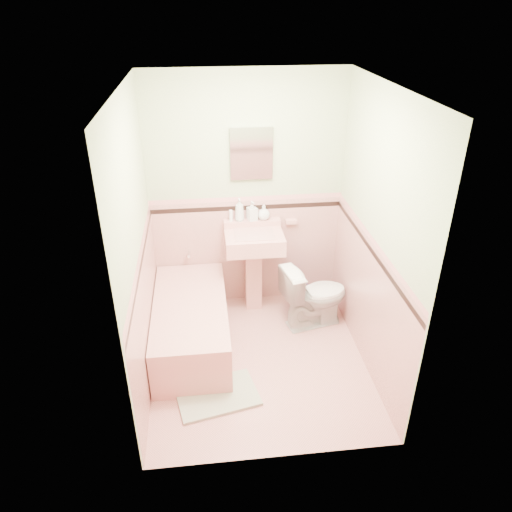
{
  "coord_description": "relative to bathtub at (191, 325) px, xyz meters",
  "views": [
    {
      "loc": [
        -0.44,
        -3.54,
        3.09
      ],
      "look_at": [
        0.0,
        0.25,
        1.0
      ],
      "focal_mm": 33.88,
      "sensor_mm": 36.0,
      "label": 1
    }
  ],
  "objects": [
    {
      "name": "toilet",
      "position": [
        1.27,
        0.2,
        0.12
      ],
      "size": [
        0.75,
        0.53,
        0.69
      ],
      "primitive_type": "imported",
      "rotation": [
        0.0,
        0.0,
        1.8
      ],
      "color": "white",
      "rests_on": "floor"
    },
    {
      "name": "shoe",
      "position": [
        0.23,
        -0.66,
        -0.17
      ],
      "size": [
        0.16,
        0.1,
        0.06
      ],
      "primitive_type": "cube",
      "rotation": [
        0.0,
        0.0,
        0.19
      ],
      "color": "#BF1E59",
      "rests_on": "bath_mat"
    },
    {
      "name": "accent_right",
      "position": [
        1.61,
        -0.33,
        0.89
      ],
      "size": [
        0.0,
        2.2,
        2.2
      ],
      "primitive_type": "plane",
      "rotation": [
        1.57,
        0.0,
        -1.57
      ],
      "color": "black",
      "rests_on": "ground"
    },
    {
      "name": "wainscot_right",
      "position": [
        1.62,
        -0.33,
        0.38
      ],
      "size": [
        0.0,
        2.2,
        2.2
      ],
      "primitive_type": "plane",
      "rotation": [
        1.57,
        0.0,
        -1.57
      ],
      "color": "#DA9892",
      "rests_on": "ground"
    },
    {
      "name": "sink_faucet",
      "position": [
        0.68,
        0.67,
        0.72
      ],
      "size": [
        0.02,
        0.02,
        0.1
      ],
      "primitive_type": "cylinder",
      "color": "silver",
      "rests_on": "sink"
    },
    {
      "name": "soap_bottle_left",
      "position": [
        0.55,
        0.71,
        0.89
      ],
      "size": [
        0.1,
        0.1,
        0.24
      ],
      "primitive_type": "imported",
      "rotation": [
        0.0,
        0.0,
        0.09
      ],
      "color": "#B2B2B2",
      "rests_on": "sink"
    },
    {
      "name": "bathtub",
      "position": [
        0.0,
        0.0,
        0.0
      ],
      "size": [
        0.7,
        1.5,
        0.45
      ],
      "primitive_type": "cube",
      "color": "tan",
      "rests_on": "floor"
    },
    {
      "name": "wall_left",
      "position": [
        -0.37,
        -0.33,
        1.02
      ],
      "size": [
        0.0,
        2.5,
        2.5
      ],
      "primitive_type": "plane",
      "rotation": [
        1.57,
        0.0,
        1.57
      ],
      "color": "beige",
      "rests_on": "ground"
    },
    {
      "name": "cap_front",
      "position": [
        0.63,
        -1.41,
        0.99
      ],
      "size": [
        2.0,
        0.0,
        2.0
      ],
      "primitive_type": "plane",
      "rotation": [
        -1.57,
        0.0,
        0.0
      ],
      "color": "#D88887",
      "rests_on": "ground"
    },
    {
      "name": "wainscot_front",
      "position": [
        0.63,
        -1.42,
        0.38
      ],
      "size": [
        2.0,
        0.0,
        2.0
      ],
      "primitive_type": "plane",
      "rotation": [
        -1.57,
        0.0,
        0.0
      ],
      "color": "#DA9892",
      "rests_on": "ground"
    },
    {
      "name": "soap_bottle_right",
      "position": [
        0.8,
        0.71,
        0.85
      ],
      "size": [
        0.16,
        0.16,
        0.16
      ],
      "primitive_type": "imported",
      "rotation": [
        0.0,
        0.0,
        0.33
      ],
      "color": "#B2B2B2",
      "rests_on": "sink"
    },
    {
      "name": "bucket",
      "position": [
        1.17,
        0.49,
        -0.11
      ],
      "size": [
        0.24,
        0.24,
        0.23
      ],
      "primitive_type": null,
      "rotation": [
        0.0,
        0.0,
        -0.06
      ],
      "color": "#000FB1",
      "rests_on": "floor"
    },
    {
      "name": "accent_left",
      "position": [
        -0.35,
        -0.33,
        0.89
      ],
      "size": [
        0.0,
        2.2,
        2.2
      ],
      "primitive_type": "plane",
      "rotation": [
        1.57,
        0.0,
        1.57
      ],
      "color": "black",
      "rests_on": "ground"
    },
    {
      "name": "bath_mat",
      "position": [
        0.21,
        -0.76,
        -0.21
      ],
      "size": [
        0.77,
        0.59,
        0.03
      ],
      "primitive_type": "cube",
      "rotation": [
        0.0,
        0.0,
        0.21
      ],
      "color": "gray",
      "rests_on": "floor"
    },
    {
      "name": "cap_right",
      "position": [
        1.61,
        -0.33,
        1.0
      ],
      "size": [
        0.0,
        2.2,
        2.2
      ],
      "primitive_type": "plane",
      "rotation": [
        1.57,
        0.0,
        -1.57
      ],
      "color": "#D88887",
      "rests_on": "ground"
    },
    {
      "name": "cap_back",
      "position": [
        0.63,
        0.75,
        0.99
      ],
      "size": [
        2.0,
        0.0,
        2.0
      ],
      "primitive_type": "plane",
      "rotation": [
        1.57,
        0.0,
        0.0
      ],
      "color": "#D88887",
      "rests_on": "ground"
    },
    {
      "name": "wall_back",
      "position": [
        0.63,
        0.77,
        1.02
      ],
      "size": [
        2.5,
        0.0,
        2.5
      ],
      "primitive_type": "plane",
      "rotation": [
        1.57,
        0.0,
        0.0
      ],
      "color": "beige",
      "rests_on": "ground"
    },
    {
      "name": "wainscot_back",
      "position": [
        0.63,
        0.76,
        0.38
      ],
      "size": [
        2.0,
        0.0,
        2.0
      ],
      "primitive_type": "plane",
      "rotation": [
        1.57,
        0.0,
        0.0
      ],
      "color": "#DA9892",
      "rests_on": "ground"
    },
    {
      "name": "tub_faucet",
      "position": [
        0.0,
        0.72,
        0.41
      ],
      "size": [
        0.04,
        0.12,
        0.04
      ],
      "primitive_type": "cylinder",
      "rotation": [
        1.57,
        0.0,
        0.0
      ],
      "color": "silver",
      "rests_on": "wall_back"
    },
    {
      "name": "cap_left",
      "position": [
        -0.35,
        -0.33,
        1.0
      ],
      "size": [
        0.0,
        2.2,
        2.2
      ],
      "primitive_type": "plane",
      "rotation": [
        1.57,
        0.0,
        1.57
      ],
      "color": "#D88887",
      "rests_on": "ground"
    },
    {
      "name": "wall_right",
      "position": [
        1.63,
        -0.33,
        1.02
      ],
      "size": [
        0.0,
        2.5,
        2.5
      ],
      "primitive_type": "plane",
      "rotation": [
        1.57,
        0.0,
        -1.57
      ],
      "color": "beige",
      "rests_on": "ground"
    },
    {
      "name": "sink",
      "position": [
        0.68,
        0.53,
        0.24
      ],
      "size": [
        0.59,
        0.49,
        0.93
      ],
      "primitive_type": null,
      "color": "tan",
      "rests_on": "floor"
    },
    {
      "name": "accent_back",
      "position": [
        0.63,
        0.75,
        0.9
      ],
      "size": [
        2.0,
        0.0,
        2.0
      ],
      "primitive_type": "plane",
      "rotation": [
        1.57,
        0.0,
        0.0
      ],
      "color": "black",
      "rests_on": "ground"
    },
    {
      "name": "medicine_cabinet",
      "position": [
        0.68,
        0.74,
        1.47
      ],
      "size": [
        0.41,
        0.04,
        0.52
      ],
      "primitive_type": "cube",
      "color": "white",
      "rests_on": "wall_back"
    },
    {
      "name": "soap_dish",
      "position": [
        1.1,
        0.73,
        0.72
      ],
      "size": [
        0.12,
        0.07,
        0.04
      ],
      "primitive_type": "cube",
      "color": "tan",
      "rests_on": "wall_back"
    },
    {
      "name": "floor",
      "position": [
        0.63,
        -0.33,
        -0.23
      ],
      "size": [
        2.2,
        2.2,
        0.0
      ],
      "primitive_type": "plane",
      "color": "#D8938D",
      "rests_on": "ground"
    },
    {
      "name": "soap_bottle_mid",
      "position": [
        0.68,
        0.71,
        0.88
      ],
      "size": [
        0.12,
        0.12,
        0.2
      ],
      "primitive_type": "imported",
      "rotation": [
        0.0,
        0.0,
        0.34
      ],
      "color": "#B2B2B2",
      "rests_on": "sink"
    },
    {
      "name": "ceiling",
      "position": [
        0.63,
        -0.33,
        2.27
      ],
      "size": [
        2.2,
        2.2,
        0.0
      ],
      "primitive_type": "plane",
      "rotation": [
        3.14,
        0.0,
        0.0
      ],
      "color": "white",
      "rests_on": "ground"
    },
    {
      "name": "wall_front",
      "position": [
        0.63,
        -1.43,
        1.02
      ],
      "size": [
        2.5,
        0.0,
        2.5
      ],
      "primitive_type": "plane",
      "rotation": [
        -1.57,
        0.0,
        0.0
      ],
      "color": "beige",
      "rests_on": "ground"
    },
    {
      "name": "tube",
      "position": [
        0.46,
        0.71,
        0.83
      ],
      "size": [
        0.04,
        0.04,
        0.12
      ],
      "primitive_type": "cylinder",
      "rotation": [
        0.0,
        0.0,
        0.21
      ],
      "color": "white",
      "rests_on": "sink"
    },
    {
      "name": "accent_front",
      "position": [
        0.63,
        -1.41,
        0.9
      ],
      "size": [
        2.0,
        0.0,
        2.0
      ],
      "primitive_type": "plane",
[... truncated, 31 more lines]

